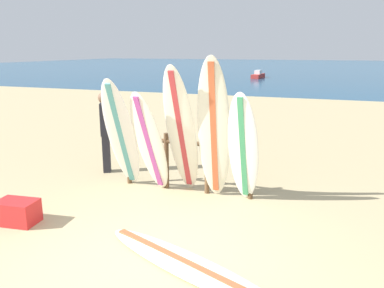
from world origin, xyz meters
The scene contains 12 objects.
ground_plane centered at (0.00, 0.00, 0.00)m, with size 120.00×120.00×0.00m, color tan.
ocean_water centered at (0.00, 58.00, 0.00)m, with size 120.00×80.00×0.01m, color navy.
surfboard_rack centered at (-0.49, 2.69, 0.66)m, with size 2.52×0.09×1.07m.
surfboard_leaning_far_left centered at (-1.58, 2.25, 1.07)m, with size 0.64×1.07×2.14m.
surfboard_leaning_left centered at (-1.03, 2.28, 0.96)m, with size 0.68×0.90×1.93m.
surfboard_leaning_center_left centered at (-0.46, 2.37, 1.19)m, with size 0.55×1.03×2.38m.
surfboard_leaning_center centered at (0.12, 2.39, 1.26)m, with size 0.62×0.71×2.52m.
surfboard_leaning_center_right centered at (0.63, 2.43, 0.98)m, with size 0.58×0.64×1.95m.
surfboard_lying_on_sand centered at (0.47, 0.20, 0.03)m, with size 2.78×1.53×0.08m.
beachgoer_standing centered at (-2.52, 3.19, 0.95)m, with size 0.28×0.33×1.72m.
small_boat_offshore centered at (-4.71, 32.58, 0.26)m, with size 0.79×3.05×0.71m.
cooler_box centered at (-2.41, 0.49, 0.18)m, with size 0.60×0.40×0.36m, color red.
Camera 1 is at (1.97, -3.77, 2.59)m, focal length 36.35 mm.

